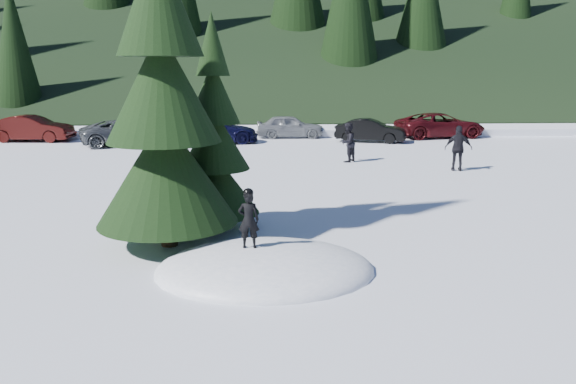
{
  "coord_description": "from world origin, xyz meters",
  "views": [
    {
      "loc": [
        -0.11,
        -10.82,
        4.04
      ],
      "look_at": [
        0.6,
        2.42,
        1.1
      ],
      "focal_mm": 35.0,
      "sensor_mm": 36.0,
      "label": 1
    }
  ],
  "objects_px": {
    "car_5": "(370,131)",
    "spruce_tall": "(163,101)",
    "car_2": "(128,132)",
    "spruce_short": "(215,147)",
    "car_4": "(290,126)",
    "car_1": "(32,128)",
    "car_6": "(440,125)",
    "adult_0": "(348,142)",
    "adult_1": "(458,148)",
    "car_3": "(212,130)",
    "child_skier": "(249,220)"
  },
  "relations": [
    {
      "from": "car_2",
      "to": "car_5",
      "type": "bearing_deg",
      "value": -107.64
    },
    {
      "from": "car_4",
      "to": "car_5",
      "type": "xyz_separation_m",
      "value": [
        4.35,
        -2.21,
        -0.04
      ]
    },
    {
      "from": "adult_0",
      "to": "car_6",
      "type": "bearing_deg",
      "value": -179.33
    },
    {
      "from": "adult_1",
      "to": "car_3",
      "type": "distance_m",
      "value": 13.79
    },
    {
      "from": "spruce_tall",
      "to": "car_2",
      "type": "xyz_separation_m",
      "value": [
        -4.82,
        17.6,
        -2.64
      ]
    },
    {
      "from": "car_1",
      "to": "car_4",
      "type": "height_order",
      "value": "car_1"
    },
    {
      "from": "adult_0",
      "to": "car_5",
      "type": "height_order",
      "value": "adult_0"
    },
    {
      "from": "car_1",
      "to": "car_3",
      "type": "xyz_separation_m",
      "value": [
        10.09,
        -1.31,
        -0.0
      ]
    },
    {
      "from": "spruce_short",
      "to": "car_4",
      "type": "bearing_deg",
      "value": 81.12
    },
    {
      "from": "car_3",
      "to": "car_6",
      "type": "relative_size",
      "value": 0.96
    },
    {
      "from": "child_skier",
      "to": "car_5",
      "type": "xyz_separation_m",
      "value": [
        6.44,
        19.9,
        -0.42
      ]
    },
    {
      "from": "adult_0",
      "to": "car_3",
      "type": "relative_size",
      "value": 0.34
    },
    {
      "from": "spruce_short",
      "to": "car_4",
      "type": "distance_m",
      "value": 19.27
    },
    {
      "from": "child_skier",
      "to": "car_2",
      "type": "bearing_deg",
      "value": -67.41
    },
    {
      "from": "car_1",
      "to": "car_2",
      "type": "height_order",
      "value": "car_1"
    },
    {
      "from": "car_4",
      "to": "spruce_short",
      "type": "bearing_deg",
      "value": 171.47
    },
    {
      "from": "car_3",
      "to": "spruce_short",
      "type": "bearing_deg",
      "value": 177.87
    },
    {
      "from": "adult_0",
      "to": "car_2",
      "type": "bearing_deg",
      "value": -79.71
    },
    {
      "from": "car_2",
      "to": "spruce_short",
      "type": "bearing_deg",
      "value": 179.62
    },
    {
      "from": "car_1",
      "to": "adult_1",
      "type": "bearing_deg",
      "value": -112.6
    },
    {
      "from": "car_3",
      "to": "car_2",
      "type": "bearing_deg",
      "value": 89.65
    },
    {
      "from": "spruce_short",
      "to": "adult_0",
      "type": "bearing_deg",
      "value": 63.8
    },
    {
      "from": "car_4",
      "to": "car_3",
      "type": "bearing_deg",
      "value": 117.74
    },
    {
      "from": "car_6",
      "to": "child_skier",
      "type": "bearing_deg",
      "value": 143.87
    },
    {
      "from": "car_6",
      "to": "spruce_tall",
      "type": "bearing_deg",
      "value": 137.95
    },
    {
      "from": "adult_1",
      "to": "car_5",
      "type": "bearing_deg",
      "value": -63.37
    },
    {
      "from": "adult_1",
      "to": "car_6",
      "type": "bearing_deg",
      "value": -88.62
    },
    {
      "from": "car_5",
      "to": "spruce_tall",
      "type": "bearing_deg",
      "value": 172.34
    },
    {
      "from": "adult_0",
      "to": "spruce_tall",
      "type": "bearing_deg",
      "value": 12.18
    },
    {
      "from": "car_4",
      "to": "car_2",
      "type": "bearing_deg",
      "value": 107.92
    },
    {
      "from": "car_1",
      "to": "car_6",
      "type": "relative_size",
      "value": 0.84
    },
    {
      "from": "spruce_tall",
      "to": "child_skier",
      "type": "height_order",
      "value": "spruce_tall"
    },
    {
      "from": "car_5",
      "to": "car_6",
      "type": "height_order",
      "value": "car_6"
    },
    {
      "from": "car_1",
      "to": "spruce_short",
      "type": "bearing_deg",
      "value": -143.48
    },
    {
      "from": "child_skier",
      "to": "car_3",
      "type": "xyz_separation_m",
      "value": [
        -2.3,
        19.84,
        -0.33
      ]
    },
    {
      "from": "car_4",
      "to": "car_5",
      "type": "bearing_deg",
      "value": -116.54
    },
    {
      "from": "adult_0",
      "to": "car_5",
      "type": "bearing_deg",
      "value": -159.75
    },
    {
      "from": "spruce_tall",
      "to": "car_5",
      "type": "distance_m",
      "value": 20.17
    },
    {
      "from": "adult_0",
      "to": "adult_1",
      "type": "bearing_deg",
      "value": 99.22
    },
    {
      "from": "child_skier",
      "to": "car_4",
      "type": "height_order",
      "value": "child_skier"
    },
    {
      "from": "spruce_short",
      "to": "car_6",
      "type": "xyz_separation_m",
      "value": [
        11.84,
        18.62,
        -1.38
      ]
    },
    {
      "from": "car_1",
      "to": "car_6",
      "type": "height_order",
      "value": "car_6"
    },
    {
      "from": "car_6",
      "to": "spruce_short",
      "type": "bearing_deg",
      "value": 138.18
    },
    {
      "from": "spruce_short",
      "to": "car_2",
      "type": "distance_m",
      "value": 17.28
    },
    {
      "from": "spruce_tall",
      "to": "adult_1",
      "type": "relative_size",
      "value": 4.75
    },
    {
      "from": "car_6",
      "to": "car_1",
      "type": "bearing_deg",
      "value": 82.08
    },
    {
      "from": "adult_0",
      "to": "car_4",
      "type": "xyz_separation_m",
      "value": [
        -2.02,
        8.85,
        -0.18
      ]
    },
    {
      "from": "car_2",
      "to": "adult_0",
      "type": "bearing_deg",
      "value": -139.46
    },
    {
      "from": "spruce_short",
      "to": "car_2",
      "type": "xyz_separation_m",
      "value": [
        -5.82,
        16.2,
        -1.42
      ]
    },
    {
      "from": "adult_0",
      "to": "adult_1",
      "type": "relative_size",
      "value": 0.95
    }
  ]
}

